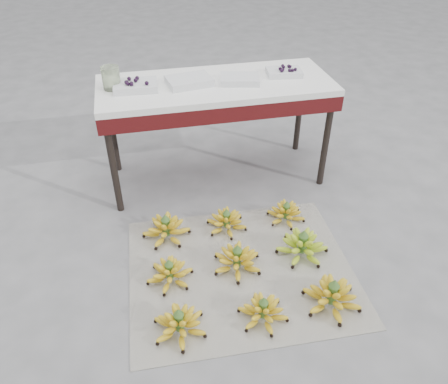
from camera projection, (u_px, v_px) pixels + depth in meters
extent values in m
plane|color=#5E5F61|center=(247.00, 273.00, 2.47)|extent=(60.00, 60.00, 0.00)
cube|color=white|center=(241.00, 270.00, 2.48)|extent=(1.29, 1.10, 0.01)
ellipsoid|color=yellow|center=(180.00, 326.00, 2.12)|extent=(0.34, 0.34, 0.08)
ellipsoid|color=yellow|center=(179.00, 321.00, 2.10)|extent=(0.24, 0.24, 0.06)
ellipsoid|color=yellow|center=(179.00, 317.00, 2.08)|extent=(0.16, 0.16, 0.05)
cylinder|color=#406728|center=(179.00, 321.00, 2.10)|extent=(0.04, 0.04, 0.11)
cone|color=#406728|center=(178.00, 312.00, 2.06)|extent=(0.05, 0.05, 0.04)
ellipsoid|color=yellow|center=(263.00, 313.00, 2.19)|extent=(0.32, 0.32, 0.07)
ellipsoid|color=yellow|center=(263.00, 309.00, 2.17)|extent=(0.23, 0.23, 0.06)
ellipsoid|color=yellow|center=(264.00, 305.00, 2.15)|extent=(0.15, 0.15, 0.05)
cylinder|color=#406728|center=(263.00, 309.00, 2.17)|extent=(0.04, 0.04, 0.10)
cone|color=#406728|center=(264.00, 300.00, 2.13)|extent=(0.05, 0.05, 0.04)
ellipsoid|color=yellow|center=(331.00, 298.00, 2.26)|extent=(0.31, 0.31, 0.09)
ellipsoid|color=yellow|center=(333.00, 293.00, 2.23)|extent=(0.22, 0.22, 0.07)
ellipsoid|color=yellow|center=(334.00, 288.00, 2.21)|extent=(0.14, 0.14, 0.06)
cylinder|color=#406728|center=(333.00, 293.00, 2.23)|extent=(0.05, 0.05, 0.12)
cone|color=#406728|center=(335.00, 283.00, 2.19)|extent=(0.06, 0.06, 0.04)
ellipsoid|color=yellow|center=(170.00, 275.00, 2.40)|extent=(0.27, 0.27, 0.08)
ellipsoid|color=yellow|center=(170.00, 271.00, 2.38)|extent=(0.19, 0.19, 0.06)
ellipsoid|color=yellow|center=(169.00, 267.00, 2.36)|extent=(0.12, 0.12, 0.05)
cylinder|color=#406728|center=(170.00, 271.00, 2.38)|extent=(0.04, 0.04, 0.10)
cone|color=#406728|center=(169.00, 262.00, 2.34)|extent=(0.05, 0.05, 0.04)
ellipsoid|color=yellow|center=(237.00, 262.00, 2.47)|extent=(0.30, 0.30, 0.08)
ellipsoid|color=yellow|center=(237.00, 257.00, 2.45)|extent=(0.21, 0.21, 0.06)
ellipsoid|color=yellow|center=(237.00, 253.00, 2.43)|extent=(0.14, 0.14, 0.05)
cylinder|color=#406728|center=(237.00, 257.00, 2.45)|extent=(0.05, 0.05, 0.11)
cone|color=#406728|center=(237.00, 248.00, 2.41)|extent=(0.05, 0.05, 0.04)
ellipsoid|color=#83A92A|center=(302.00, 248.00, 2.56)|extent=(0.39, 0.39, 0.09)
ellipsoid|color=#83A92A|center=(303.00, 243.00, 2.54)|extent=(0.28, 0.28, 0.07)
ellipsoid|color=#83A92A|center=(303.00, 239.00, 2.51)|extent=(0.18, 0.18, 0.06)
cylinder|color=#406728|center=(303.00, 243.00, 2.54)|extent=(0.05, 0.05, 0.12)
cone|color=#406728|center=(304.00, 233.00, 2.49)|extent=(0.06, 0.06, 0.04)
ellipsoid|color=yellow|center=(167.00, 231.00, 2.68)|extent=(0.36, 0.36, 0.09)
ellipsoid|color=yellow|center=(166.00, 227.00, 2.66)|extent=(0.25, 0.25, 0.06)
ellipsoid|color=yellow|center=(166.00, 222.00, 2.64)|extent=(0.16, 0.16, 0.05)
cylinder|color=#406728|center=(166.00, 227.00, 2.66)|extent=(0.05, 0.05, 0.12)
cone|color=#406728|center=(165.00, 217.00, 2.62)|extent=(0.06, 0.06, 0.04)
ellipsoid|color=yellow|center=(227.00, 224.00, 2.75)|extent=(0.27, 0.27, 0.08)
ellipsoid|color=yellow|center=(227.00, 220.00, 2.73)|extent=(0.19, 0.19, 0.06)
ellipsoid|color=yellow|center=(227.00, 216.00, 2.71)|extent=(0.12, 0.12, 0.05)
cylinder|color=#406728|center=(227.00, 220.00, 2.73)|extent=(0.04, 0.04, 0.10)
cone|color=#406728|center=(227.00, 211.00, 2.69)|extent=(0.05, 0.05, 0.04)
ellipsoid|color=yellow|center=(286.00, 215.00, 2.82)|extent=(0.32, 0.32, 0.07)
ellipsoid|color=yellow|center=(286.00, 211.00, 2.80)|extent=(0.23, 0.23, 0.05)
ellipsoid|color=yellow|center=(287.00, 208.00, 2.78)|extent=(0.15, 0.15, 0.04)
cylinder|color=#406728|center=(286.00, 211.00, 2.80)|extent=(0.04, 0.04, 0.10)
cone|color=#406728|center=(287.00, 203.00, 2.76)|extent=(0.05, 0.05, 0.04)
cylinder|color=black|center=(113.00, 166.00, 2.73)|extent=(0.04, 0.04, 0.69)
cylinder|color=black|center=(326.00, 141.00, 2.98)|extent=(0.04, 0.04, 0.69)
cylinder|color=black|center=(112.00, 129.00, 3.13)|extent=(0.04, 0.04, 0.69)
cylinder|color=black|center=(299.00, 110.00, 3.38)|extent=(0.04, 0.04, 0.69)
cube|color=#420C10|center=(216.00, 95.00, 2.88)|extent=(1.53, 0.61, 0.10)
cube|color=white|center=(216.00, 85.00, 2.84)|extent=(1.53, 0.61, 0.04)
cube|color=silver|center=(136.00, 86.00, 2.72)|extent=(0.28, 0.21, 0.04)
sphere|color=black|center=(136.00, 80.00, 2.71)|extent=(0.03, 0.03, 0.03)
sphere|color=black|center=(137.00, 78.00, 2.74)|extent=(0.03, 0.03, 0.03)
sphere|color=black|center=(126.00, 82.00, 2.68)|extent=(0.03, 0.03, 0.03)
sphere|color=black|center=(147.00, 83.00, 2.67)|extent=(0.03, 0.03, 0.03)
sphere|color=black|center=(128.00, 84.00, 2.67)|extent=(0.03, 0.03, 0.03)
sphere|color=black|center=(131.00, 84.00, 2.67)|extent=(0.03, 0.03, 0.03)
sphere|color=black|center=(129.00, 79.00, 2.73)|extent=(0.03, 0.03, 0.03)
sphere|color=black|center=(131.00, 84.00, 2.66)|extent=(0.03, 0.03, 0.03)
cube|color=silver|center=(189.00, 81.00, 2.79)|extent=(0.31, 0.24, 0.04)
cube|color=silver|center=(240.00, 79.00, 2.82)|extent=(0.28, 0.23, 0.04)
cube|color=silver|center=(284.00, 72.00, 2.92)|extent=(0.25, 0.19, 0.04)
sphere|color=black|center=(283.00, 70.00, 2.88)|extent=(0.02, 0.02, 0.02)
sphere|color=black|center=(290.00, 66.00, 2.93)|extent=(0.02, 0.02, 0.02)
sphere|color=black|center=(295.00, 69.00, 2.88)|extent=(0.02, 0.02, 0.02)
sphere|color=black|center=(293.00, 70.00, 2.87)|extent=(0.02, 0.02, 0.02)
sphere|color=black|center=(289.00, 66.00, 2.93)|extent=(0.02, 0.02, 0.02)
sphere|color=black|center=(282.00, 70.00, 2.87)|extent=(0.02, 0.02, 0.02)
sphere|color=black|center=(283.00, 66.00, 2.94)|extent=(0.02, 0.02, 0.02)
sphere|color=black|center=(290.00, 70.00, 2.87)|extent=(0.02, 0.02, 0.02)
sphere|color=black|center=(282.00, 71.00, 2.86)|extent=(0.02, 0.02, 0.02)
sphere|color=black|center=(280.00, 69.00, 2.89)|extent=(0.02, 0.02, 0.02)
sphere|color=black|center=(284.00, 67.00, 2.92)|extent=(0.02, 0.02, 0.02)
cylinder|color=beige|center=(111.00, 78.00, 2.70)|extent=(0.13, 0.13, 0.14)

